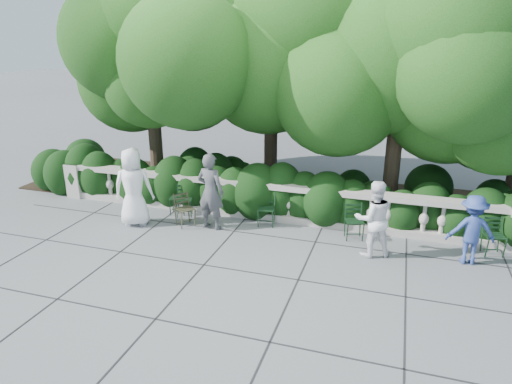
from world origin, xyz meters
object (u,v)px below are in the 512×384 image
(chair_a, at_px, (184,218))
(person_casual_man, at_px, (373,219))
(chair_e, at_px, (354,241))
(chair_weathered, at_px, (188,227))
(person_businessman, at_px, (133,187))
(person_older_blue, at_px, (472,230))
(chair_c, at_px, (265,228))
(chair_b, at_px, (177,216))
(person_woman_grey, at_px, (211,191))
(chair_f, at_px, (493,257))

(chair_a, distance_m, person_casual_man, 4.92)
(chair_e, distance_m, chair_weathered, 4.04)
(chair_e, height_order, person_businessman, person_businessman)
(chair_a, xyz_separation_m, person_older_blue, (6.74, -0.44, 0.74))
(chair_e, height_order, person_casual_man, person_casual_man)
(person_casual_man, bearing_deg, chair_a, -29.99)
(chair_c, height_order, person_casual_man, person_casual_man)
(chair_c, height_order, person_businessman, person_businessman)
(chair_b, xyz_separation_m, chair_c, (2.44, -0.06, 0.00))
(chair_e, bearing_deg, chair_a, 161.36)
(person_businessman, relative_size, person_woman_grey, 1.03)
(chair_b, xyz_separation_m, chair_e, (4.63, -0.19, 0.00))
(chair_b, height_order, person_older_blue, person_older_blue)
(chair_e, bearing_deg, person_woman_grey, 167.27)
(chair_b, relative_size, person_casual_man, 0.50)
(chair_e, xyz_separation_m, person_businessman, (-5.36, -0.62, 0.98))
(chair_a, height_order, chair_f, same)
(person_casual_man, relative_size, person_older_blue, 1.13)
(chair_c, distance_m, person_woman_grey, 1.63)
(person_older_blue, bearing_deg, chair_a, -12.33)
(person_older_blue, bearing_deg, chair_b, -12.85)
(chair_c, xyz_separation_m, person_casual_man, (2.59, -0.70, 0.84))
(chair_c, height_order, chair_e, same)
(chair_e, xyz_separation_m, chair_weathered, (-4.01, -0.44, 0.00))
(person_older_blue, bearing_deg, chair_f, -153.03)
(person_businessman, bearing_deg, person_older_blue, 163.12)
(chair_c, bearing_deg, person_casual_man, -23.43)
(chair_a, bearing_deg, chair_f, -20.44)
(chair_a, distance_m, chair_e, 4.39)
(person_casual_man, bearing_deg, person_businessman, -21.40)
(chair_b, xyz_separation_m, chair_f, (7.57, -0.10, 0.00))
(person_businessman, xyz_separation_m, person_woman_grey, (1.91, 0.35, -0.03))
(chair_b, distance_m, chair_weathered, 0.89)
(chair_f, xyz_separation_m, chair_weathered, (-6.95, -0.53, 0.00))
(chair_f, bearing_deg, person_older_blue, -155.95)
(chair_b, bearing_deg, chair_a, -31.86)
(person_businessman, distance_m, person_casual_man, 5.77)
(person_woman_grey, distance_m, person_casual_man, 3.87)
(chair_b, relative_size, person_older_blue, 0.56)
(person_businessman, bearing_deg, chair_b, -150.85)
(chair_a, bearing_deg, chair_e, -21.73)
(chair_b, distance_m, person_older_blue, 7.05)
(person_casual_man, distance_m, person_older_blue, 1.97)
(chair_c, height_order, person_woman_grey, person_woman_grey)
(chair_a, relative_size, person_casual_man, 0.50)
(chair_f, bearing_deg, chair_b, 167.71)
(chair_b, height_order, chair_weathered, same)
(chair_weathered, xyz_separation_m, person_older_blue, (6.37, 0.11, 0.74))
(person_casual_man, bearing_deg, person_woman_grey, -26.37)
(person_woman_grey, height_order, person_casual_man, person_woman_grey)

